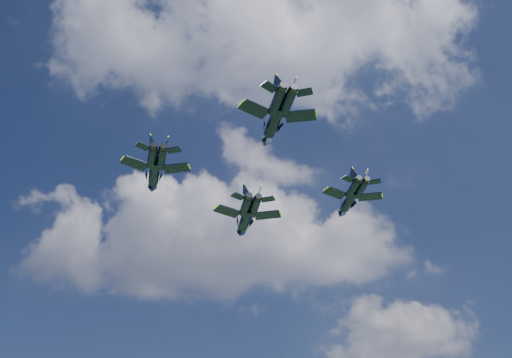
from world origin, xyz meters
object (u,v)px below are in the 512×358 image
(jet_lead, at_px, (245,220))
(jet_left, at_px, (154,173))
(jet_slot, at_px, (273,122))
(jet_right, at_px, (349,201))

(jet_lead, bearing_deg, jet_left, -137.38)
(jet_lead, relative_size, jet_slot, 1.08)
(jet_lead, height_order, jet_right, jet_lead)
(jet_left, height_order, jet_slot, jet_slot)
(jet_lead, xyz_separation_m, jet_slot, (7.32, -30.14, -0.97))
(jet_left, xyz_separation_m, jet_right, (31.70, 11.22, -0.14))
(jet_lead, height_order, jet_slot, jet_lead)
(jet_left, bearing_deg, jet_slot, -42.87)
(jet_left, distance_m, jet_right, 33.63)
(jet_left, relative_size, jet_right, 1.05)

